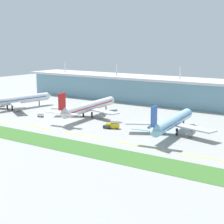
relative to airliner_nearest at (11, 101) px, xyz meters
name	(u,v)px	position (x,y,z in m)	size (l,w,h in m)	color
ground_plane	(88,136)	(91.96, -28.51, -6.46)	(600.00, 600.00, 0.00)	#9E9E99
terminal_building	(183,92)	(91.96, 85.01, 3.83)	(288.00, 34.00, 29.17)	#6693A8
airliner_nearest	(11,101)	(0.00, 0.00, 0.00)	(48.25, 69.67, 18.90)	white
airliner_near_middle	(89,107)	(60.90, 11.06, 0.00)	(48.41, 67.95, 18.90)	white
airliner_far_middle	(172,122)	(124.91, -0.02, -0.01)	(48.41, 61.69, 18.90)	#9ED1EA
taxiway_stripe_mid_west	(36,127)	(54.96, -29.38, -6.44)	(28.00, 0.70, 0.04)	yellow
taxiway_stripe_centre	(83,136)	(88.96, -29.38, -6.44)	(28.00, 0.70, 0.04)	yellow
taxiway_stripe_mid_east	(140,146)	(122.96, -29.38, -6.44)	(28.00, 0.70, 0.04)	yellow
taxiway_stripe_east	(210,159)	(156.96, -29.38, -6.44)	(28.00, 0.70, 0.04)	yellow
grass_verge	(63,144)	(91.96, -47.90, -6.41)	(300.00, 18.00, 0.10)	#3D702D
fuel_truck	(113,125)	(92.60, -7.32, -4.19)	(7.64, 5.26, 4.95)	gold
baggage_cart	(41,115)	(35.67, -6.87, -5.19)	(3.91, 2.67, 2.48)	silver
pushback_tug	(107,127)	(89.83, -9.01, -5.36)	(4.56, 2.79, 1.85)	#333842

